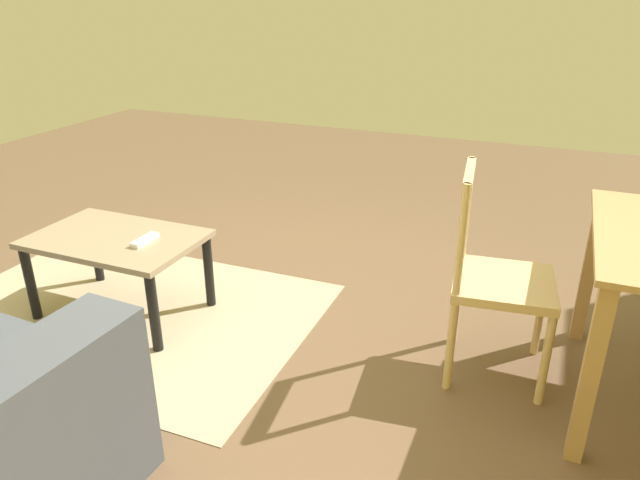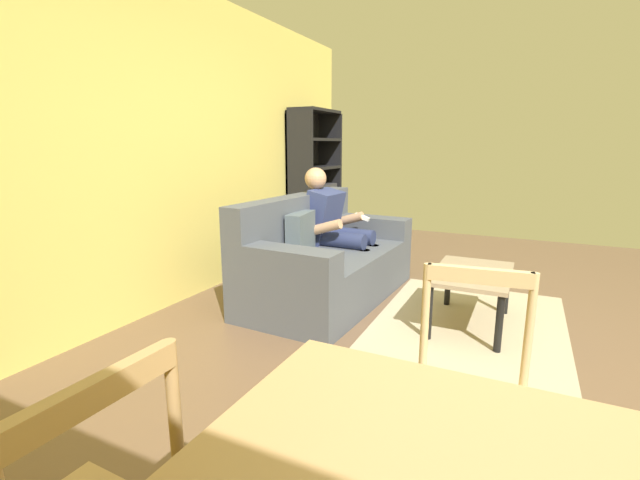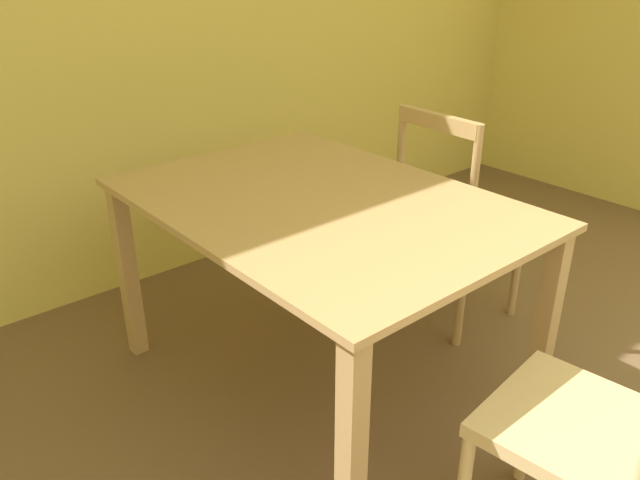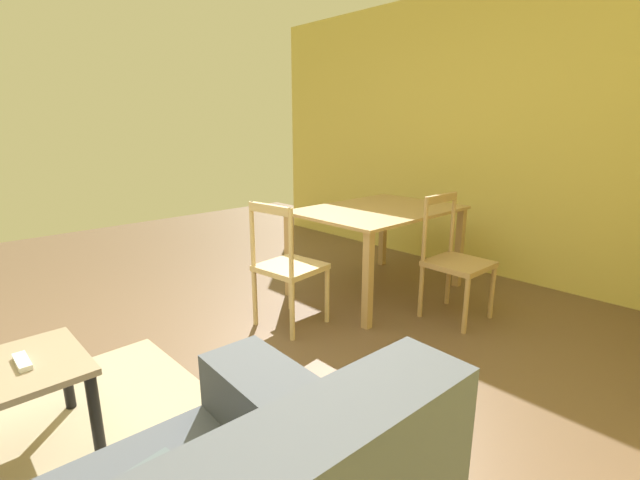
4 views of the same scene
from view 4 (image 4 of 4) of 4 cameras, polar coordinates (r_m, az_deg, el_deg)
The scene contains 6 objects.
ground_plane at distance 2.81m, azimuth -22.28°, elevation -17.46°, with size 8.83×8.83×0.00m, color brown.
wall_side at distance 4.76m, azimuth 18.38°, elevation 12.97°, with size 0.12×5.27×2.72m, color #D2BE5D.
tv_remote at distance 2.36m, azimuth -34.31°, elevation -12.97°, with size 0.05×0.17×0.02m, color white.
dining_table at distance 3.83m, azimuth 7.56°, elevation 2.62°, with size 1.38×0.98×0.75m.
dining_chair_near_wall at distance 3.47m, azimuth 17.21°, elevation -2.64°, with size 0.43×0.43×0.94m.
dining_chair_facing_couch at distance 3.18m, azimuth -4.24°, elevation -3.52°, with size 0.47×0.47×0.93m.
Camera 4 is at (0.76, 2.29, 1.45)m, focal length 24.54 mm.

